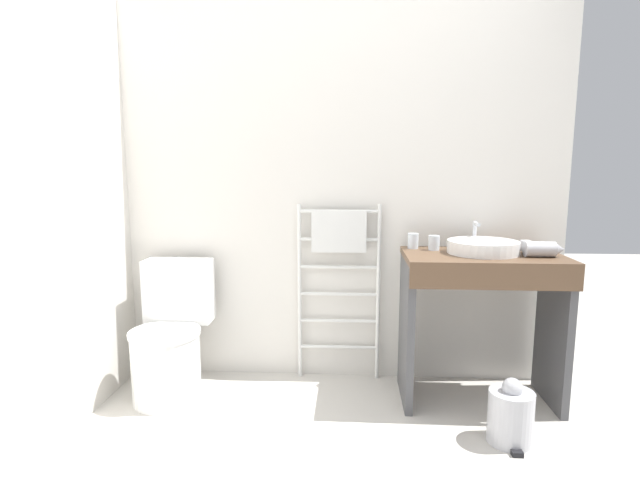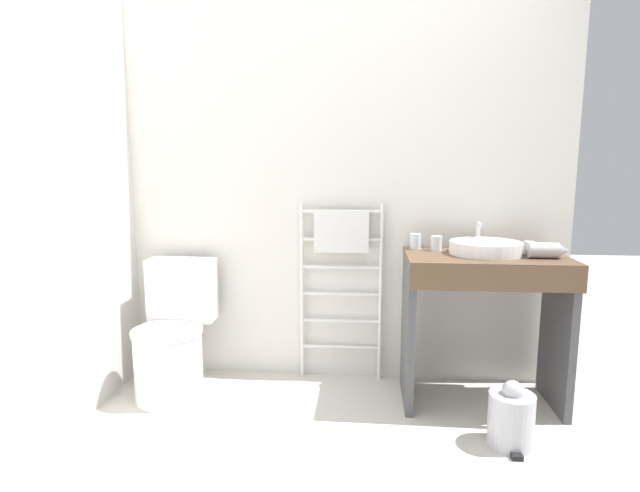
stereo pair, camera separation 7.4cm
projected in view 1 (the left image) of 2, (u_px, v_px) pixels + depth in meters
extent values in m
cube|color=silver|center=(333.00, 184.00, 3.02)|extent=(2.74, 0.12, 2.38)
cube|color=silver|center=(52.00, 189.00, 2.37)|extent=(0.12, 2.02, 2.38)
cylinder|color=white|center=(166.00, 367.00, 2.77)|extent=(0.37, 0.37, 0.38)
cylinder|color=white|center=(165.00, 333.00, 2.74)|extent=(0.39, 0.39, 0.02)
cube|color=white|center=(179.00, 290.00, 2.97)|extent=(0.39, 0.18, 0.37)
cylinder|color=silver|center=(178.00, 259.00, 2.94)|extent=(0.05, 0.05, 0.01)
cylinder|color=white|center=(300.00, 292.00, 3.04)|extent=(0.02, 0.02, 1.08)
cylinder|color=white|center=(378.00, 293.00, 3.01)|extent=(0.02, 0.02, 1.08)
cylinder|color=white|center=(338.00, 347.00, 3.08)|extent=(0.48, 0.02, 0.02)
cylinder|color=white|center=(339.00, 321.00, 3.05)|extent=(0.48, 0.02, 0.02)
cylinder|color=white|center=(339.00, 294.00, 3.03)|extent=(0.48, 0.02, 0.02)
cylinder|color=white|center=(339.00, 267.00, 3.00)|extent=(0.48, 0.02, 0.02)
cylinder|color=white|center=(339.00, 239.00, 2.97)|extent=(0.48, 0.02, 0.02)
cylinder|color=white|center=(339.00, 211.00, 2.95)|extent=(0.48, 0.02, 0.02)
cube|color=silver|center=(339.00, 231.00, 2.94)|extent=(0.32, 0.04, 0.25)
cube|color=brown|center=(483.00, 257.00, 2.68)|extent=(0.84, 0.51, 0.03)
cube|color=brown|center=(495.00, 280.00, 2.45)|extent=(0.84, 0.02, 0.10)
cube|color=#4C4C4F|center=(406.00, 330.00, 2.77)|extent=(0.04, 0.43, 0.80)
cube|color=#4C4C4F|center=(553.00, 333.00, 2.72)|extent=(0.04, 0.43, 0.80)
cylinder|color=white|center=(483.00, 247.00, 2.69)|extent=(0.38, 0.38, 0.07)
cylinder|color=silver|center=(483.00, 241.00, 2.69)|extent=(0.31, 0.31, 0.01)
cylinder|color=silver|center=(474.00, 234.00, 2.88)|extent=(0.02, 0.02, 0.15)
cylinder|color=silver|center=(477.00, 224.00, 2.83)|extent=(0.02, 0.09, 0.02)
cylinder|color=silver|center=(413.00, 241.00, 2.86)|extent=(0.06, 0.06, 0.09)
cylinder|color=silver|center=(434.00, 243.00, 2.80)|extent=(0.06, 0.06, 0.08)
cylinder|color=#B7B7BC|center=(540.00, 249.00, 2.58)|extent=(0.15, 0.08, 0.08)
cone|color=#9C9CA0|center=(560.00, 249.00, 2.58)|extent=(0.05, 0.07, 0.07)
cube|color=#B7B7BC|center=(527.00, 246.00, 2.68)|extent=(0.05, 0.10, 0.06)
cylinder|color=#B7B7BC|center=(510.00, 417.00, 2.35)|extent=(0.21, 0.21, 0.25)
sphere|color=#B7B7BC|center=(512.00, 388.00, 2.33)|extent=(0.09, 0.09, 0.09)
cube|color=black|center=(517.00, 454.00, 2.25)|extent=(0.05, 0.04, 0.02)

